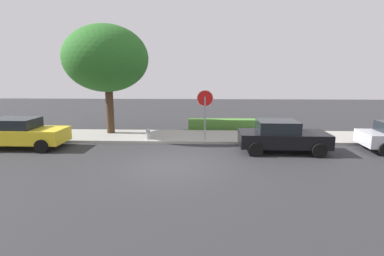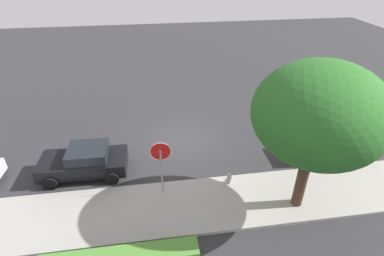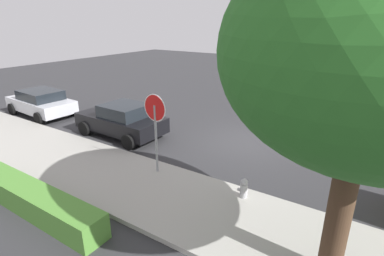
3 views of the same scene
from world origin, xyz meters
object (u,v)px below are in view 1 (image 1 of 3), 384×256
Objects in this scene: parked_car_black at (281,136)px; parked_car_yellow at (21,133)px; stop_sign at (205,106)px; fire_hydrant at (148,135)px; street_tree_near_corner at (106,59)px.

parked_car_yellow is at bearing 179.03° from parked_car_black.
stop_sign reaches higher than parked_car_yellow.
stop_sign is at bearing 10.87° from parked_car_yellow.
parked_car_black is 6.87m from fire_hydrant.
fire_hydrant is (2.59, -1.61, -4.08)m from street_tree_near_corner.
stop_sign is 0.44× the size of street_tree_near_corner.
street_tree_near_corner is 5.09m from fire_hydrant.
parked_car_black is 0.64× the size of street_tree_near_corner.
street_tree_near_corner reaches higher than stop_sign.
parked_car_black reaches higher than fire_hydrant.
parked_car_black is 5.70× the size of fire_hydrant.
fire_hydrant is (-6.62, 1.82, -0.39)m from parked_car_black.
stop_sign is 6.34m from street_tree_near_corner.
street_tree_near_corner is at bearing 159.58° from parked_car_black.
stop_sign is at bearing 151.39° from parked_car_black.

